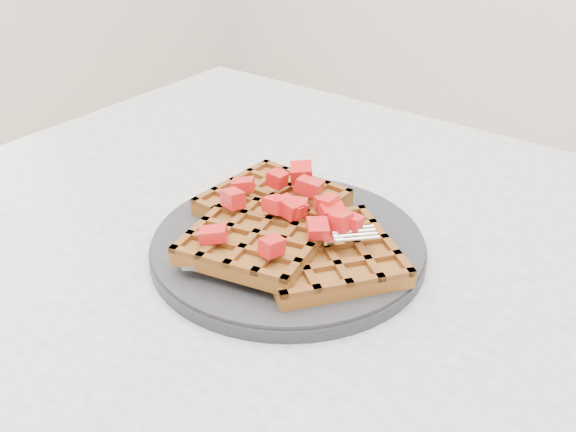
{
  "coord_description": "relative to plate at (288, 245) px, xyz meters",
  "views": [
    {
      "loc": [
        0.15,
        -0.4,
        1.09
      ],
      "look_at": [
        -0.16,
        0.01,
        0.79
      ],
      "focal_mm": 40.0,
      "sensor_mm": 36.0,
      "label": 1
    }
  ],
  "objects": [
    {
      "name": "table",
      "position": [
        0.16,
        -0.01,
        -0.12
      ],
      "size": [
        1.2,
        0.8,
        0.75
      ],
      "color": "silver",
      "rests_on": "ground"
    },
    {
      "name": "strawberry_pile",
      "position": [
        0.0,
        -0.0,
        0.05
      ],
      "size": [
        0.15,
        0.15,
        0.02
      ],
      "primitive_type": null,
      "color": "#A80003",
      "rests_on": "waffles"
    },
    {
      "name": "fork",
      "position": [
        0.03,
        -0.03,
        0.02
      ],
      "size": [
        0.14,
        0.15,
        0.02
      ],
      "primitive_type": null,
      "rotation": [
        0.0,
        0.0,
        -0.78
      ],
      "color": "silver",
      "rests_on": "plate"
    },
    {
      "name": "plate",
      "position": [
        0.0,
        0.0,
        0.0
      ],
      "size": [
        0.26,
        0.26,
        0.02
      ],
      "primitive_type": "cylinder",
      "color": "#232326",
      "rests_on": "table"
    },
    {
      "name": "waffles",
      "position": [
        0.0,
        -0.0,
        0.02
      ],
      "size": [
        0.24,
        0.2,
        0.03
      ],
      "color": "#90541E",
      "rests_on": "plate"
    }
  ]
}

